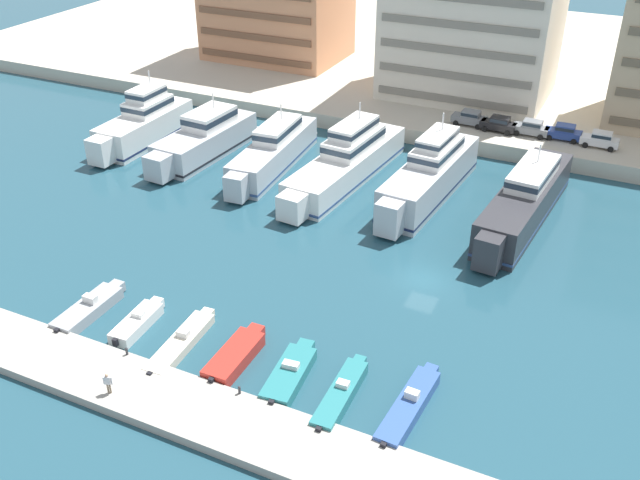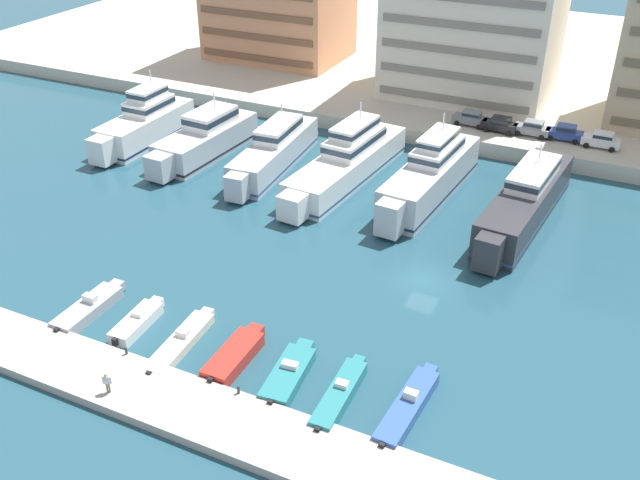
{
  "view_description": "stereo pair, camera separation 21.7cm",
  "coord_description": "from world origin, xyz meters",
  "px_view_note": "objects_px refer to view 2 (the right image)",
  "views": [
    {
      "loc": [
        13.58,
        -49.03,
        33.55
      ],
      "look_at": [
        -8.84,
        -1.8,
        2.5
      ],
      "focal_mm": 40.0,
      "sensor_mm": 36.0,
      "label": 1
    },
    {
      "loc": [
        13.78,
        -48.93,
        33.55
      ],
      "look_at": [
        -8.84,
        -1.8,
        2.5
      ],
      "focal_mm": 40.0,
      "sensor_mm": 36.0,
      "label": 2
    }
  ],
  "objects_px": {
    "yacht_silver_mid_left": "(274,151)",
    "motorboat_teal_center_right": "(340,395)",
    "yacht_charcoal_center_right": "(525,201)",
    "motorboat_blue_mid_right": "(408,407)",
    "car_grey_far_left": "(471,118)",
    "motorboat_cream_mid_left": "(181,342)",
    "yacht_white_far_left": "(145,123)",
    "car_grey_mid_left": "(532,128)",
    "yacht_silver_center": "(430,175)",
    "car_white_center": "(602,140)",
    "yacht_silver_left": "(205,139)",
    "car_blue_center_left": "(565,132)",
    "motorboat_white_left": "(137,322)",
    "motorboat_grey_far_left": "(89,308)",
    "motorboat_red_center_left": "(235,356)",
    "yacht_white_center_left": "(348,161)",
    "pedestrian_near_edge": "(107,381)",
    "car_black_left": "(500,124)",
    "motorboat_teal_center": "(289,374)"
  },
  "relations": [
    {
      "from": "yacht_white_far_left",
      "to": "car_grey_mid_left",
      "type": "distance_m",
      "value": 45.43
    },
    {
      "from": "motorboat_blue_mid_right",
      "to": "car_grey_far_left",
      "type": "bearing_deg",
      "value": 100.72
    },
    {
      "from": "yacht_charcoal_center_right",
      "to": "car_blue_center_left",
      "type": "relative_size",
      "value": 5.4
    },
    {
      "from": "yacht_white_center_left",
      "to": "yacht_silver_center",
      "type": "xyz_separation_m",
      "value": [
        9.19,
        -0.13,
        0.26
      ]
    },
    {
      "from": "motorboat_white_left",
      "to": "car_blue_center_left",
      "type": "height_order",
      "value": "car_blue_center_left"
    },
    {
      "from": "yacht_silver_center",
      "to": "motorboat_teal_center_right",
      "type": "bearing_deg",
      "value": -82.62
    },
    {
      "from": "motorboat_white_left",
      "to": "car_black_left",
      "type": "xyz_separation_m",
      "value": [
        16.42,
        46.6,
        2.31
      ]
    },
    {
      "from": "yacht_silver_mid_left",
      "to": "motorboat_teal_center_right",
      "type": "relative_size",
      "value": 2.47
    },
    {
      "from": "motorboat_grey_far_left",
      "to": "pedestrian_near_edge",
      "type": "distance_m",
      "value": 10.59
    },
    {
      "from": "yacht_white_center_left",
      "to": "yacht_charcoal_center_right",
      "type": "height_order",
      "value": "yacht_white_center_left"
    },
    {
      "from": "yacht_white_center_left",
      "to": "motorboat_blue_mid_right",
      "type": "bearing_deg",
      "value": -59.79
    },
    {
      "from": "yacht_silver_mid_left",
      "to": "motorboat_white_left",
      "type": "xyz_separation_m",
      "value": [
        4.54,
        -29.93,
        -1.44
      ]
    },
    {
      "from": "motorboat_cream_mid_left",
      "to": "motorboat_teal_center_right",
      "type": "xyz_separation_m",
      "value": [
        12.86,
        -0.07,
        0.11
      ]
    },
    {
      "from": "yacht_charcoal_center_right",
      "to": "car_grey_far_left",
      "type": "relative_size",
      "value": 5.37
    },
    {
      "from": "motorboat_white_left",
      "to": "motorboat_blue_mid_right",
      "type": "relative_size",
      "value": 0.7
    },
    {
      "from": "yacht_silver_left",
      "to": "yacht_silver_center",
      "type": "xyz_separation_m",
      "value": [
        26.46,
        1.01,
        0.43
      ]
    },
    {
      "from": "yacht_charcoal_center_right",
      "to": "car_blue_center_left",
      "type": "xyz_separation_m",
      "value": [
        0.71,
        17.77,
        0.67
      ]
    },
    {
      "from": "yacht_white_center_left",
      "to": "motorboat_white_left",
      "type": "xyz_separation_m",
      "value": [
        -3.98,
        -30.68,
        -1.67
      ]
    },
    {
      "from": "motorboat_blue_mid_right",
      "to": "car_black_left",
      "type": "relative_size",
      "value": 2.04
    },
    {
      "from": "motorboat_cream_mid_left",
      "to": "car_blue_center_left",
      "type": "xyz_separation_m",
      "value": [
        19.35,
        47.79,
        2.41
      ]
    },
    {
      "from": "yacht_silver_center",
      "to": "yacht_silver_mid_left",
      "type": "bearing_deg",
      "value": -178.01
    },
    {
      "from": "yacht_white_far_left",
      "to": "motorboat_red_center_left",
      "type": "relative_size",
      "value": 2.46
    },
    {
      "from": "car_blue_center_left",
      "to": "motorboat_cream_mid_left",
      "type": "bearing_deg",
      "value": -112.05
    },
    {
      "from": "motorboat_blue_mid_right",
      "to": "car_grey_far_left",
      "type": "distance_m",
      "value": 47.71
    },
    {
      "from": "yacht_silver_left",
      "to": "car_grey_mid_left",
      "type": "height_order",
      "value": "yacht_silver_left"
    },
    {
      "from": "motorboat_teal_center",
      "to": "motorboat_blue_mid_right",
      "type": "relative_size",
      "value": 0.82
    },
    {
      "from": "motorboat_blue_mid_right",
      "to": "car_grey_mid_left",
      "type": "distance_m",
      "value": 46.83
    },
    {
      "from": "yacht_white_far_left",
      "to": "yacht_white_center_left",
      "type": "relative_size",
      "value": 0.73
    },
    {
      "from": "motorboat_grey_far_left",
      "to": "car_white_center",
      "type": "xyz_separation_m",
      "value": [
        32.24,
        47.0,
        2.29
      ]
    },
    {
      "from": "car_grey_mid_left",
      "to": "car_white_center",
      "type": "bearing_deg",
      "value": -1.68
    },
    {
      "from": "yacht_silver_left",
      "to": "motorboat_red_center_left",
      "type": "distance_m",
      "value": 37.11
    },
    {
      "from": "pedestrian_near_edge",
      "to": "yacht_white_center_left",
      "type": "bearing_deg",
      "value": 89.05
    },
    {
      "from": "yacht_silver_center",
      "to": "motorboat_red_center_left",
      "type": "height_order",
      "value": "yacht_silver_center"
    },
    {
      "from": "motorboat_blue_mid_right",
      "to": "car_white_center",
      "type": "distance_m",
      "value": 46.97
    },
    {
      "from": "car_grey_far_left",
      "to": "pedestrian_near_edge",
      "type": "bearing_deg",
      "value": -99.89
    },
    {
      "from": "motorboat_white_left",
      "to": "motorboat_teal_center_right",
      "type": "distance_m",
      "value": 17.22
    },
    {
      "from": "yacht_silver_center",
      "to": "motorboat_blue_mid_right",
      "type": "height_order",
      "value": "yacht_silver_center"
    },
    {
      "from": "motorboat_white_left",
      "to": "motorboat_cream_mid_left",
      "type": "height_order",
      "value": "motorboat_white_left"
    },
    {
      "from": "motorboat_grey_far_left",
      "to": "yacht_silver_mid_left",
      "type": "bearing_deg",
      "value": 90.05
    },
    {
      "from": "motorboat_cream_mid_left",
      "to": "motorboat_teal_center_right",
      "type": "distance_m",
      "value": 12.87
    },
    {
      "from": "yacht_silver_left",
      "to": "car_grey_mid_left",
      "type": "distance_m",
      "value": 37.69
    },
    {
      "from": "yacht_silver_center",
      "to": "car_white_center",
      "type": "xyz_separation_m",
      "value": [
        14.55,
        16.24,
        0.38
      ]
    },
    {
      "from": "yacht_white_center_left",
      "to": "motorboat_cream_mid_left",
      "type": "xyz_separation_m",
      "value": [
        0.36,
        -31.22,
        -1.77
      ]
    },
    {
      "from": "motorboat_white_left",
      "to": "motorboat_red_center_left",
      "type": "xyz_separation_m",
      "value": [
        8.81,
        -0.24,
        0.04
      ]
    },
    {
      "from": "yacht_silver_center",
      "to": "yacht_charcoal_center_right",
      "type": "relative_size",
      "value": 0.92
    },
    {
      "from": "yacht_silver_left",
      "to": "motorboat_cream_mid_left",
      "type": "xyz_separation_m",
      "value": [
        17.63,
        -30.08,
        -1.6
      ]
    },
    {
      "from": "car_grey_mid_left",
      "to": "car_blue_center_left",
      "type": "height_order",
      "value": "same"
    },
    {
      "from": "yacht_silver_center",
      "to": "car_white_center",
      "type": "distance_m",
      "value": 21.81
    },
    {
      "from": "car_grey_mid_left",
      "to": "pedestrian_near_edge",
      "type": "bearing_deg",
      "value": -107.15
    },
    {
      "from": "yacht_silver_mid_left",
      "to": "yacht_charcoal_center_right",
      "type": "height_order",
      "value": "yacht_charcoal_center_right"
    }
  ]
}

